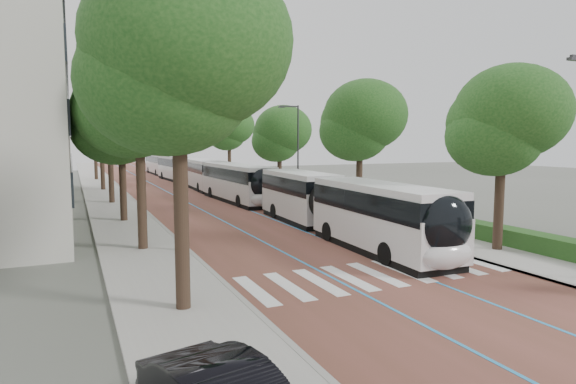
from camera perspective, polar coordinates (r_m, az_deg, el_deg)
name	(u,v)px	position (r m, az deg, el deg)	size (l,w,h in m)	color
ground	(387,282)	(18.38, 11.67, -10.41)	(160.00, 160.00, 0.00)	#51544C
road	(175,188)	(55.47, -13.29, 0.51)	(11.00, 140.00, 0.02)	brown
sidewalk_left	(103,190)	(54.56, -21.05, 0.24)	(4.00, 140.00, 0.12)	#9A9691
sidewalk_right	(238,185)	(57.35, -5.92, 0.87)	(4.00, 140.00, 0.12)	#9A9691
kerb_left	(122,189)	(54.69, -19.06, 0.32)	(0.20, 140.00, 0.14)	gray
kerb_right	(223,185)	(56.78, -7.74, 0.80)	(0.20, 140.00, 0.14)	gray
zebra_crossing	(376,274)	(19.27, 10.39, -9.54)	(10.55, 3.60, 0.01)	silver
lane_line_left	(160,188)	(55.19, -14.92, 0.46)	(0.12, 126.00, 0.01)	#288AC9
lane_line_right	(189,187)	(55.79, -11.68, 0.60)	(0.12, 126.00, 0.01)	#288AC9
hedge	(557,246)	(24.60, 29.23, -5.63)	(1.20, 14.00, 0.80)	#1E4819
streetlight_far	(296,146)	(40.04, 0.96, 5.52)	(1.82, 0.20, 8.00)	#323234
lamp_post_left	(175,164)	(22.68, -13.25, 3.23)	(0.14, 0.14, 8.00)	#323234
trees_left	(114,117)	(37.66, -19.98, 8.40)	(6.49, 60.82, 9.94)	black
trees_right	(301,130)	(41.68, 1.56, 7.36)	(5.74, 47.42, 9.03)	black
lead_bus	(341,207)	(26.13, 6.33, -1.79)	(3.23, 18.48, 3.20)	black
bus_queued_0	(239,183)	(41.15, -5.85, 1.05)	(2.95, 12.48, 3.20)	silver
bus_queued_1	(203,174)	(53.08, -10.03, 2.09)	(2.92, 12.47, 3.20)	silver
bus_queued_2	(179,169)	(64.66, -12.82, 2.72)	(3.26, 12.53, 3.20)	silver
bus_queued_3	(160,164)	(78.52, -14.91, 3.22)	(2.63, 12.42, 3.20)	silver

